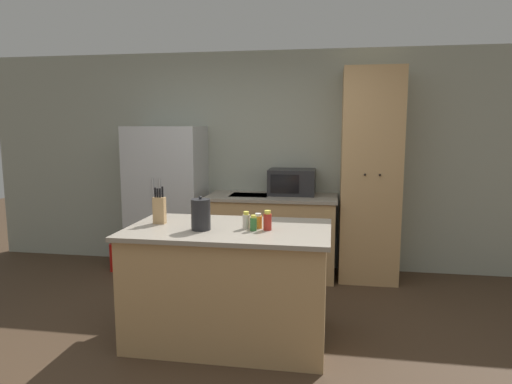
{
  "coord_description": "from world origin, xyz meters",
  "views": [
    {
      "loc": [
        0.78,
        -3.16,
        1.73
      ],
      "look_at": [
        0.01,
        1.4,
        1.05
      ],
      "focal_mm": 32.0,
      "sensor_mm": 36.0,
      "label": 1
    }
  ],
  "objects": [
    {
      "name": "ground_plane",
      "position": [
        0.0,
        0.0,
        0.0
      ],
      "size": [
        14.0,
        14.0,
        0.0
      ],
      "primitive_type": "plane",
      "color": "#423021"
    },
    {
      "name": "knife_block",
      "position": [
        -0.61,
        0.33,
        1.04
      ],
      "size": [
        0.1,
        0.06,
        0.31
      ],
      "color": "tan",
      "rests_on": "kitchen_island"
    },
    {
      "name": "refrigerator",
      "position": [
        -1.17,
        1.99,
        0.86
      ],
      "size": [
        0.87,
        0.65,
        1.72
      ],
      "color": "#B7BABC",
      "rests_on": "ground_plane"
    },
    {
      "name": "spice_bottle_tall_dark",
      "position": [
        0.21,
        0.3,
        0.98
      ],
      "size": [
        0.06,
        0.06,
        0.12
      ],
      "color": "orange",
      "rests_on": "kitchen_island"
    },
    {
      "name": "back_counter",
      "position": [
        0.1,
        1.97,
        0.47
      ],
      "size": [
        1.49,
        0.7,
        0.93
      ],
      "color": "tan",
      "rests_on": "ground_plane"
    },
    {
      "name": "kettle",
      "position": [
        -0.21,
        0.17,
        1.05
      ],
      "size": [
        0.15,
        0.15,
        0.26
      ],
      "color": "#232326",
      "rests_on": "kitchen_island"
    },
    {
      "name": "wall_back",
      "position": [
        0.0,
        2.33,
        1.3
      ],
      "size": [
        7.2,
        0.06,
        2.6
      ],
      "color": "#9EA393",
      "rests_on": "ground_plane"
    },
    {
      "name": "spice_bottle_short_red",
      "position": [
        0.3,
        0.25,
        1.0
      ],
      "size": [
        0.06,
        0.06,
        0.15
      ],
      "color": "#B2281E",
      "rests_on": "kitchen_island"
    },
    {
      "name": "kitchen_island",
      "position": [
        -0.02,
        0.29,
        0.46
      ],
      "size": [
        1.6,
        0.95,
        0.93
      ],
      "color": "tan",
      "rests_on": "ground_plane"
    },
    {
      "name": "spice_bottle_green_herb",
      "position": [
        0.19,
        0.21,
        0.98
      ],
      "size": [
        0.05,
        0.05,
        0.12
      ],
      "color": "#337033",
      "rests_on": "kitchen_island"
    },
    {
      "name": "fire_extinguisher",
      "position": [
        -1.75,
        1.76,
        0.17
      ],
      "size": [
        0.14,
        0.14,
        0.39
      ],
      "color": "red",
      "rests_on": "ground_plane"
    },
    {
      "name": "microwave",
      "position": [
        0.32,
        2.08,
        1.08
      ],
      "size": [
        0.53,
        0.4,
        0.29
      ],
      "color": "#232326",
      "rests_on": "back_counter"
    },
    {
      "name": "pantry_cabinet",
      "position": [
        1.19,
        2.01,
        1.17
      ],
      "size": [
        0.64,
        0.61,
        2.34
      ],
      "color": "tan",
      "rests_on": "ground_plane"
    },
    {
      "name": "spice_bottle_amber_oil",
      "position": [
        0.13,
        0.26,
        0.99
      ],
      "size": [
        0.06,
        0.06,
        0.14
      ],
      "color": "beige",
      "rests_on": "kitchen_island"
    }
  ]
}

